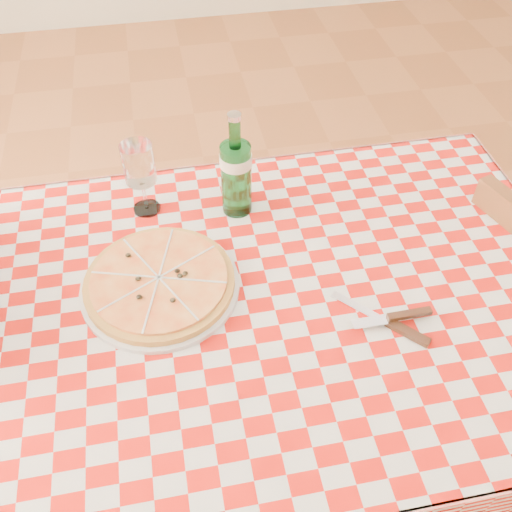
{
  "coord_description": "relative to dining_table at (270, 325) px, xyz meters",
  "views": [
    {
      "loc": [
        -0.17,
        -0.71,
        1.65
      ],
      "look_at": [
        -0.02,
        0.06,
        0.82
      ],
      "focal_mm": 40.0,
      "sensor_mm": 36.0,
      "label": 1
    }
  ],
  "objects": [
    {
      "name": "tablecloth",
      "position": [
        0.0,
        0.0,
        0.09
      ],
      "size": [
        1.3,
        0.9,
        0.01
      ],
      "primitive_type": "cube",
      "color": "#B4120B",
      "rests_on": "dining_table"
    },
    {
      "name": "pizza_plate",
      "position": [
        -0.22,
        0.06,
        0.12
      ],
      "size": [
        0.4,
        0.4,
        0.04
      ],
      "primitive_type": null,
      "rotation": [
        0.0,
        0.0,
        -0.29
      ],
      "color": "#B8813D",
      "rests_on": "tablecloth"
    },
    {
      "name": "water_bottle",
      "position": [
        -0.02,
        0.27,
        0.23
      ],
      "size": [
        0.08,
        0.08,
        0.25
      ],
      "primitive_type": null,
      "rotation": [
        0.0,
        0.0,
        -0.09
      ],
      "color": "#196729",
      "rests_on": "tablecloth"
    },
    {
      "name": "cutlery",
      "position": [
        0.2,
        -0.11,
        0.11
      ],
      "size": [
        0.27,
        0.25,
        0.02
      ],
      "primitive_type": null,
      "rotation": [
        0.0,
        0.0,
        -0.34
      ],
      "color": "silver",
      "rests_on": "tablecloth"
    },
    {
      "name": "dining_table",
      "position": [
        0.0,
        0.0,
        0.0
      ],
      "size": [
        1.2,
        0.8,
        0.75
      ],
      "color": "brown",
      "rests_on": "ground"
    },
    {
      "name": "wine_glass",
      "position": [
        -0.23,
        0.31,
        0.19
      ],
      "size": [
        0.08,
        0.08,
        0.18
      ],
      "primitive_type": null,
      "rotation": [
        0.0,
        0.0,
        0.2
      ],
      "color": "white",
      "rests_on": "tablecloth"
    }
  ]
}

